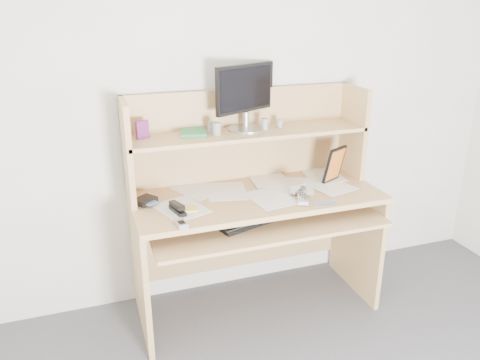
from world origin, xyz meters
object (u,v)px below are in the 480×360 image
object	(u,v)px
tv_remote	(302,197)
monitor	(246,95)
desk	(252,198)
game_case	(335,164)
keyboard	(253,218)

from	to	relation	value
tv_remote	monitor	bearing A→B (deg)	144.24
desk	game_case	world-z (taller)	desk
tv_remote	desk	bearing A→B (deg)	155.71
desk	tv_remote	distance (m)	0.32
desk	game_case	size ratio (longest dim) A/B	6.44
monitor	desk	bearing A→B (deg)	-114.47
keyboard	monitor	distance (m)	0.70
desk	monitor	xyz separation A→B (m)	(-0.00, 0.12, 0.58)
keyboard	desk	bearing A→B (deg)	54.21
desk	monitor	world-z (taller)	monitor
desk	monitor	distance (m)	0.60
tv_remote	game_case	bearing A→B (deg)	54.52
keyboard	game_case	size ratio (longest dim) A/B	2.15
keyboard	game_case	distance (m)	0.62
desk	keyboard	world-z (taller)	desk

